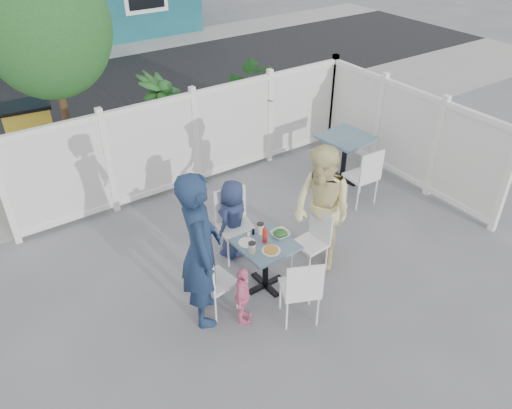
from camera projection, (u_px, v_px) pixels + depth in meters
ground at (278, 260)px, 6.73m from camera, size 80.00×80.00×0.00m
near_sidewalk at (158, 152)px, 9.35m from camera, size 24.00×2.60×0.01m
street at (92, 93)px, 11.90m from camera, size 24.00×5.00×0.01m
far_sidewalk at (55, 60)px, 14.04m from camera, size 24.00×1.60×0.01m
fence_back at (196, 141)px, 8.00m from camera, size 5.86×0.08×1.60m
fence_right at (406, 137)px, 8.12m from camera, size 0.08×3.66×1.60m
tree at (46, 28)px, 6.83m from camera, size 1.80×1.62×3.59m
utility_cabinet at (34, 145)px, 8.17m from camera, size 0.75×0.58×1.30m
potted_shrub_a at (164, 125)px, 8.34m from camera, size 1.35×1.35×1.72m
potted_shrub_b at (240, 112)px, 9.00m from camera, size 1.34×1.51×1.54m
main_table at (266, 253)px, 6.03m from camera, size 0.66×0.66×0.68m
spare_table at (345, 146)px, 8.19m from camera, size 0.83×0.83×0.80m
chair_left at (211, 279)px, 5.66m from camera, size 0.44×0.45×0.88m
chair_right at (314, 237)px, 6.37m from camera, size 0.40×0.41×0.84m
chair_back at (234, 219)px, 6.58m from camera, size 0.50×0.49×0.96m
chair_near at (302, 287)px, 5.52m from camera, size 0.55×0.54×0.92m
chair_spare at (365, 173)px, 7.58m from camera, size 0.45×0.44×0.95m
man at (201, 250)px, 5.39m from camera, size 0.69×0.82×1.91m
woman at (322, 210)px, 6.24m from camera, size 0.68×0.85×1.70m
boy at (233, 219)px, 6.56m from camera, size 0.65×0.55×1.13m
toddler at (243, 296)px, 5.62m from camera, size 0.44×0.46×0.76m
plate_main at (271, 251)px, 5.81m from camera, size 0.22×0.22×0.01m
plate_side at (247, 243)px, 5.94m from camera, size 0.21×0.21×0.01m
salad_bowl at (280, 234)px, 6.05m from camera, size 0.22×0.22×0.05m
coffee_cup_a at (252, 248)px, 5.76m from camera, size 0.09×0.09×0.13m
coffee_cup_b at (260, 229)px, 6.08m from camera, size 0.09×0.09×0.13m
ketchup_bottle at (265, 235)px, 5.91m from camera, size 0.06×0.06×0.19m
salt_shaker at (249, 235)px, 6.03m from camera, size 0.03×0.03×0.07m
pepper_shaker at (253, 232)px, 6.07m from camera, size 0.03×0.03×0.07m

